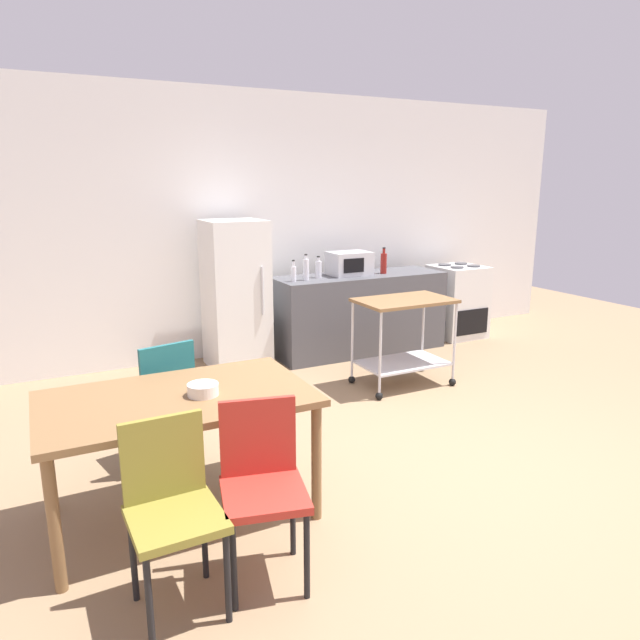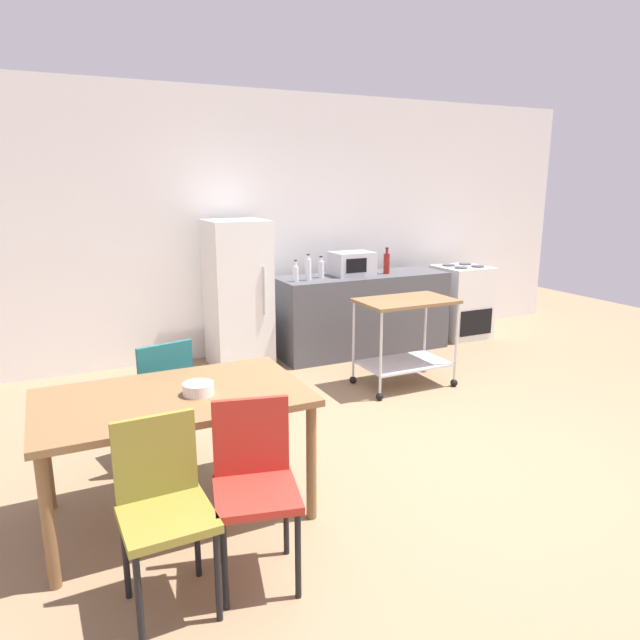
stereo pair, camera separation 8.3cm
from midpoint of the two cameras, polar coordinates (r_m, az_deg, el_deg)
ground_plane at (r=4.29m, az=11.70°, el=-13.46°), size 12.00×12.00×0.00m
back_wall at (r=6.66m, az=-4.73°, el=9.38°), size 8.40×0.12×2.90m
kitchen_counter at (r=6.66m, az=4.56°, el=0.68°), size 2.00×0.64×0.90m
dining_table at (r=3.42m, az=-13.67°, el=-8.44°), size 1.50×0.90×0.75m
chair_teal at (r=4.12m, az=-14.97°, el=-6.94°), size 0.48×0.48×0.89m
chair_red at (r=2.93m, az=-5.68°, el=-15.34°), size 0.48×0.48×0.89m
chair_olive at (r=2.81m, az=-14.43°, el=-16.99°), size 0.41×0.41×0.89m
stove_oven at (r=7.50m, az=14.11°, el=1.77°), size 0.60×0.61×0.92m
refrigerator at (r=6.10m, az=-7.74°, el=2.52°), size 0.60×0.63×1.55m
kitchen_cart at (r=5.54m, az=8.85°, el=-0.78°), size 0.91×0.57×0.85m
bottle_soy_sauce at (r=6.09m, az=-2.03°, el=4.66°), size 0.06×0.06×0.23m
bottle_vinegar at (r=6.17m, az=-0.79°, el=5.07°), size 0.07×0.07×0.28m
bottle_sesame_oil at (r=6.33m, az=0.47°, el=5.10°), size 0.07×0.07×0.24m
microwave at (r=6.53m, az=3.57°, el=5.61°), size 0.46×0.35×0.26m
bottle_wine at (r=6.66m, az=6.97°, el=5.64°), size 0.07×0.07×0.30m
fruit_bowl at (r=3.35m, az=-11.26°, el=-6.70°), size 0.18×0.18×0.07m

